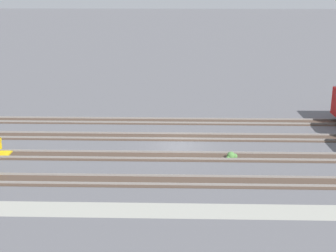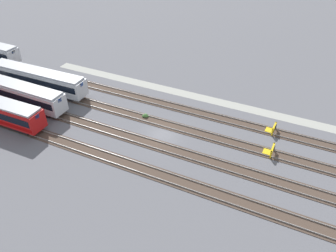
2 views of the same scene
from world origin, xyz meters
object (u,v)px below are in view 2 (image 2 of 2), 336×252
subway_car_back_row_centre (16,92)px  bumper_stop_nearest_track (272,129)px  bumper_stop_near_inner_track (270,150)px  subway_car_front_row_rightmost (38,79)px  weed_clump (145,116)px

subway_car_back_row_centre → bumper_stop_nearest_track: 39.18m
subway_car_back_row_centre → bumper_stop_near_inner_track: (-38.63, -4.87, -1.53)m
subway_car_front_row_rightmost → bumper_stop_nearest_track: size_ratio=8.99×
bumper_stop_nearest_track → bumper_stop_near_inner_track: (-0.70, 4.83, 0.00)m
subway_car_front_row_rightmost → subway_car_back_row_centre: size_ratio=1.00×
subway_car_back_row_centre → bumper_stop_near_inner_track: 38.96m
subway_car_back_row_centre → bumper_stop_nearest_track: subway_car_back_row_centre is taller
subway_car_front_row_rightmost → bumper_stop_near_inner_track: size_ratio=9.03×
bumper_stop_near_inner_track → subway_car_front_row_rightmost: bearing=0.0°
bumper_stop_near_inner_track → weed_clump: (18.56, -0.39, -0.27)m
subway_car_front_row_rightmost → bumper_stop_nearest_track: subway_car_front_row_rightmost is taller
subway_car_front_row_rightmost → bumper_stop_nearest_track: 38.27m
bumper_stop_nearest_track → subway_car_back_row_centre: bearing=14.3°
subway_car_front_row_rightmost → weed_clump: subway_car_front_row_rightmost is taller
subway_car_front_row_rightmost → weed_clump: (-20.07, -0.41, -1.80)m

